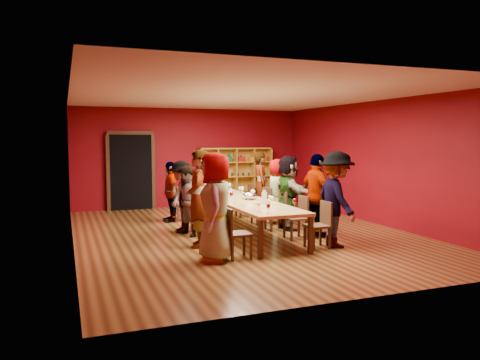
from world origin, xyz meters
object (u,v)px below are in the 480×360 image
object	(u,v)px
chair_person_left_4	(180,202)
person_right_4	(261,184)
chair_person_right_2	(278,208)
person_right_3	(277,191)
person_left_1	(198,199)
chair_person_right_4	(247,198)
person_right_2	(288,192)
chair_person_left_3	(193,209)
person_right_1	(317,196)
wine_bottle	(221,186)
tasting_table	(242,202)
person_left_2	(187,201)
chair_person_right_0	(321,222)
person_right_0	(336,199)
chair_person_right_1	(299,215)
chair_person_left_2	(200,212)
shelving_unit	(235,174)
person_left_0	(215,207)
spittoon_bowl	(250,196)
chair_person_right_3	(264,204)
chair_person_left_1	(215,220)
person_left_4	(171,192)
chair_person_left_0	(234,230)
person_left_3	(181,196)

from	to	relation	value
chair_person_left_4	person_right_4	bearing A→B (deg)	0.00
chair_person_right_2	person_right_3	distance (m)	0.94
person_right_4	person_left_1	bearing A→B (deg)	155.31
chair_person_left_4	chair_person_right_4	bearing A→B (deg)	0.00
person_right_2	person_right_3	size ratio (longest dim) A/B	1.07
chair_person_left_3	person_right_1	world-z (taller)	person_right_1
wine_bottle	tasting_table	bearing A→B (deg)	-93.83
person_left_2	chair_person_right_0	size ratio (longest dim) A/B	1.70
person_right_1	wine_bottle	xyz separation A→B (m)	(-1.20, 2.78, -0.00)
person_right_0	chair_person_right_1	size ratio (longest dim) A/B	2.07
person_right_2	chair_person_right_1	bearing A→B (deg)	168.37
person_left_1	person_right_2	world-z (taller)	person_left_1
chair_person_right_0	chair_person_left_2	bearing A→B (deg)	133.05
wine_bottle	shelving_unit	bearing A→B (deg)	62.65
person_left_0	person_right_4	xyz separation A→B (m)	(2.55, 3.99, -0.06)
chair_person_left_4	person_right_3	world-z (taller)	person_right_3
person_left_1	chair_person_right_1	bearing A→B (deg)	106.21
person_left_1	chair_person_right_0	bearing A→B (deg)	83.80
chair_person_right_4	spittoon_bowl	size ratio (longest dim) A/B	2.77
person_right_1	chair_person_right_3	world-z (taller)	person_right_1
chair_person_left_1	chair_person_right_2	world-z (taller)	same
person_left_1	chair_person_right_1	distance (m)	2.20
shelving_unit	chair_person_right_4	world-z (taller)	shelving_unit
chair_person_right_1	chair_person_right_4	size ratio (longest dim) A/B	1.00
person_right_1	wine_bottle	bearing A→B (deg)	17.24
person_right_2	person_right_0	bearing A→B (deg)	-174.97
person_right_4	person_right_2	bearing A→B (deg)	-167.55
chair_person_left_2	person_right_4	distance (m)	2.93
chair_person_left_4	person_left_4	bearing A→B (deg)	180.00
chair_person_right_1	wine_bottle	xyz separation A→B (m)	(-0.79, 2.78, 0.38)
chair_person_left_1	chair_person_left_2	xyz separation A→B (m)	(0.00, 1.00, 0.00)
chair_person_right_3	person_left_4	bearing A→B (deg)	151.53
chair_person_left_0	chair_person_left_3	xyz separation A→B (m)	(0.00, 2.70, 0.00)
shelving_unit	person_right_4	bearing A→B (deg)	-92.18
shelving_unit	chair_person_left_2	xyz separation A→B (m)	(-2.31, -4.19, -0.49)
person_right_1	person_left_0	bearing A→B (deg)	106.34
person_left_4	chair_person_right_3	bearing A→B (deg)	61.93
tasting_table	chair_person_right_2	xyz separation A→B (m)	(0.91, 0.06, -0.20)
chair_person_right_4	person_left_3	bearing A→B (deg)	-148.39
chair_person_left_1	person_left_1	bearing A→B (deg)	180.00
chair_person_left_0	chair_person_left_3	distance (m)	2.70
chair_person_left_4	chair_person_right_3	distance (m)	2.14
person_left_1	person_right_1	bearing A→B (deg)	106.41
person_left_0	person_right_1	size ratio (longest dim) A/B	1.05
chair_person_right_4	chair_person_left_2	bearing A→B (deg)	-134.18
person_right_1	person_right_2	distance (m)	1.00
person_right_0	chair_person_right_3	size ratio (longest dim) A/B	2.07
person_left_2	person_right_2	xyz separation A→B (m)	(2.37, -0.07, 0.10)
chair_person_right_2	person_right_2	xyz separation A→B (m)	(0.25, 0.00, 0.36)
chair_person_right_0	person_left_1	bearing A→B (deg)	156.35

